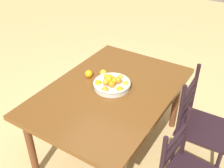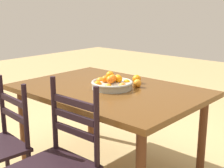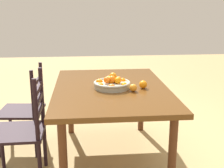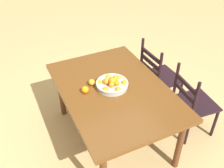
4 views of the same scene
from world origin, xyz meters
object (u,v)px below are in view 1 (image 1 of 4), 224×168
(orange_loose_1, at_px, (103,73))
(orange_loose_0, at_px, (89,74))
(chair_by_cabinet, at_px, (199,125))
(dining_table, at_px, (111,96))
(fruit_bowl, at_px, (112,84))

(orange_loose_1, bearing_deg, orange_loose_0, -49.85)
(chair_by_cabinet, xyz_separation_m, orange_loose_1, (0.13, -0.99, 0.32))
(orange_loose_0, bearing_deg, chair_by_cabinet, 101.52)
(orange_loose_0, relative_size, orange_loose_1, 1.09)
(dining_table, relative_size, fruit_bowl, 4.47)
(dining_table, bearing_deg, fruit_bowl, -167.42)
(orange_loose_0, height_order, orange_loose_1, orange_loose_0)
(chair_by_cabinet, relative_size, orange_loose_0, 13.05)
(fruit_bowl, bearing_deg, dining_table, 12.58)
(fruit_bowl, relative_size, orange_loose_0, 4.66)
(dining_table, height_order, fruit_bowl, fruit_bowl)
(fruit_bowl, bearing_deg, orange_loose_1, -125.98)
(dining_table, height_order, orange_loose_1, orange_loose_1)
(chair_by_cabinet, height_order, fruit_bowl, chair_by_cabinet)
(fruit_bowl, relative_size, orange_loose_1, 5.06)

